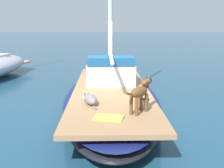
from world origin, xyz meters
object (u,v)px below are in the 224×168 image
object	(u,v)px
dog_brown	(140,93)
coiled_rope	(89,97)
deck_winch	(146,103)
sailboat_main	(111,100)
dog_grey	(90,99)
deck_towel	(109,118)

from	to	relation	value
dog_brown	coiled_rope	size ratio (longest dim) A/B	2.40
deck_winch	coiled_rope	bearing A→B (deg)	146.87
dog_brown	sailboat_main	bearing A→B (deg)	104.34
dog_grey	deck_winch	distance (m)	1.27
sailboat_main	deck_winch	distance (m)	2.00
deck_winch	coiled_rope	xyz separation A→B (m)	(-1.28, 0.83, -0.08)
coiled_rope	deck_towel	distance (m)	1.56
dog_brown	dog_grey	distance (m)	1.29
sailboat_main	deck_towel	bearing A→B (deg)	-92.39
sailboat_main	deck_towel	world-z (taller)	deck_towel
dog_brown	deck_towel	bearing A→B (deg)	-151.92
dog_grey	deck_towel	xyz separation A→B (m)	(0.41, -1.02, -0.09)
sailboat_main	deck_winch	xyz separation A→B (m)	(0.71, -1.82, 0.42)
dog_brown	deck_towel	size ratio (longest dim) A/B	1.39
deck_winch	coiled_rope	world-z (taller)	deck_winch
dog_grey	coiled_rope	size ratio (longest dim) A/B	2.89
sailboat_main	coiled_rope	size ratio (longest dim) A/B	22.37
dog_grey	dog_brown	bearing A→B (deg)	-32.46
dog_grey	coiled_rope	distance (m)	0.49
sailboat_main	dog_grey	bearing A→B (deg)	-109.17
dog_grey	coiled_rope	xyz separation A→B (m)	(-0.06, 0.47, -0.08)
dog_brown	dog_grey	world-z (taller)	dog_brown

